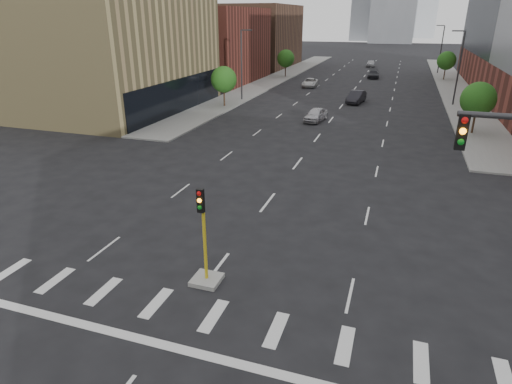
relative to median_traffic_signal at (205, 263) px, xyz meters
The scene contains 18 objects.
sidewalk_left_far 66.75m from the median_traffic_signal, 102.99° to the left, with size 5.00×92.00×0.15m, color gray.
sidewalk_right_far 66.75m from the median_traffic_signal, 77.01° to the left, with size 5.00×92.00×0.15m, color gray.
building_left_mid 41.90m from the median_traffic_signal, 131.55° to the left, with size 20.00×24.00×14.00m, color #9F8D5A.
building_left_far_a 63.52m from the median_traffic_signal, 115.74° to the left, with size 20.00×22.00×12.00m, color brown.
building_left_far_b 87.64m from the median_traffic_signal, 108.32° to the left, with size 20.00×24.00×13.00m, color brown.
median_traffic_signal is the anchor object (origin of this frame).
streetlight_right_a 48.12m from the median_traffic_signal, 73.76° to the left, with size 1.60×0.22×9.07m.
streetlight_right_b 82.23m from the median_traffic_signal, 80.60° to the left, with size 1.60×0.22×9.07m.
streetlight_left 43.36m from the median_traffic_signal, 108.10° to the left, with size 1.60×0.22×9.07m.
tree_left_near 38.73m from the median_traffic_signal, 111.23° to the left, with size 3.20×3.20×4.85m.
tree_left_far 67.54m from the median_traffic_signal, 101.97° to the left, with size 3.20×3.20×4.85m.
tree_right_near 34.13m from the median_traffic_signal, 65.72° to the left, with size 3.20×3.20×4.85m.
tree_right_far 72.44m from the median_traffic_signal, 78.85° to the left, with size 3.20×3.20×4.85m.
car_near_left 31.84m from the median_traffic_signal, 92.70° to the left, with size 1.68×4.18×1.42m, color #A5A4A9.
car_mid_right 44.09m from the median_traffic_signal, 88.05° to the left, with size 1.66×4.75×1.56m, color black.
car_far_left 56.41m from the median_traffic_signal, 97.31° to the left, with size 2.19×4.75×1.32m, color silver.
car_deep_right 70.05m from the median_traffic_signal, 88.54° to the left, with size 2.00×4.92×1.43m, color black.
car_distant 89.60m from the median_traffic_signal, 90.15° to the left, with size 1.78×4.42×1.51m, color #A5A6AA.
Camera 1 is at (6.97, -5.13, 10.63)m, focal length 30.00 mm.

